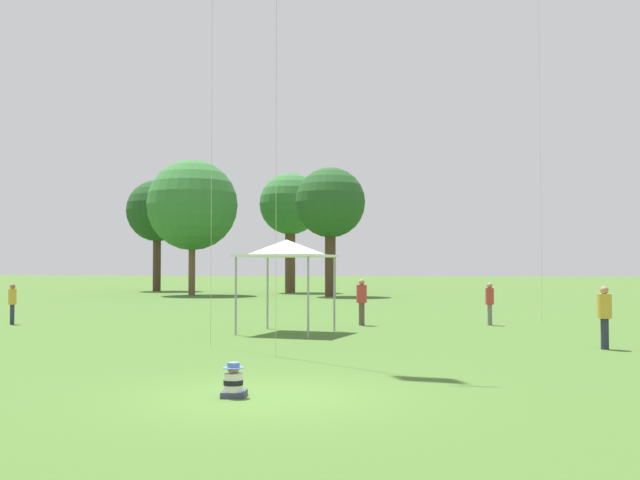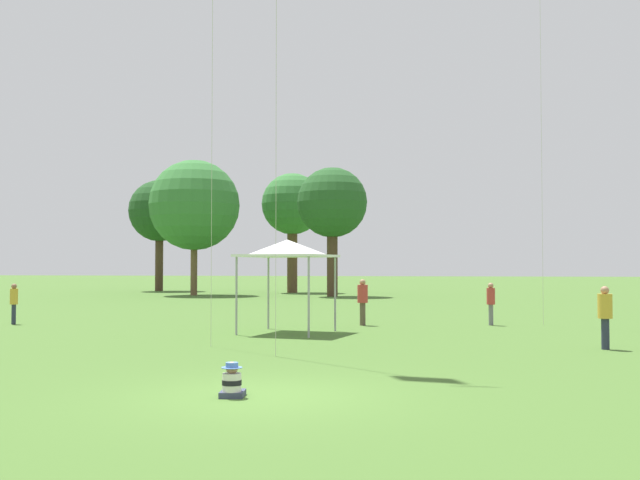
# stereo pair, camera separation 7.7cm
# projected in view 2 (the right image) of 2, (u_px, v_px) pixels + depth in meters

# --- Properties ---
(ground_plane) EXTENTS (300.00, 300.00, 0.00)m
(ground_plane) POSITION_uv_depth(u_px,v_px,m) (263.00, 396.00, 12.67)
(ground_plane) COLOR #426628
(seated_toddler) EXTENTS (0.46, 0.54, 0.60)m
(seated_toddler) POSITION_uv_depth(u_px,v_px,m) (232.00, 382.00, 12.53)
(seated_toddler) COLOR #383D56
(seated_toddler) RESTS_ON ground
(person_standing_0) EXTENTS (0.42, 0.42, 1.58)m
(person_standing_0) POSITION_uv_depth(u_px,v_px,m) (491.00, 300.00, 27.75)
(person_standing_0) COLOR slate
(person_standing_0) RESTS_ON ground
(person_standing_2) EXTENTS (0.53, 0.53, 1.67)m
(person_standing_2) POSITION_uv_depth(u_px,v_px,m) (605.00, 312.00, 19.73)
(person_standing_2) COLOR #282D42
(person_standing_2) RESTS_ON ground
(person_standing_3) EXTENTS (0.54, 0.54, 1.71)m
(person_standing_3) POSITION_uv_depth(u_px,v_px,m) (363.00, 298.00, 27.71)
(person_standing_3) COLOR brown
(person_standing_3) RESTS_ON ground
(person_standing_4) EXTENTS (0.31, 0.31, 1.53)m
(person_standing_4) POSITION_uv_depth(u_px,v_px,m) (14.00, 300.00, 28.23)
(person_standing_4) COLOR #282D42
(person_standing_4) RESTS_ON ground
(canopy_tent) EXTENTS (3.19, 3.19, 3.07)m
(canopy_tent) POSITION_uv_depth(u_px,v_px,m) (287.00, 249.00, 24.62)
(canopy_tent) COLOR white
(canopy_tent) RESTS_ON ground
(distant_tree_0) EXTENTS (5.40, 5.40, 9.78)m
(distant_tree_0) POSITION_uv_depth(u_px,v_px,m) (160.00, 212.00, 65.92)
(distant_tree_0) COLOR #473323
(distant_tree_0) RESTS_ON ground
(distant_tree_1) EXTENTS (6.81, 6.81, 10.20)m
(distant_tree_1) POSITION_uv_depth(u_px,v_px,m) (194.00, 205.00, 56.30)
(distant_tree_1) COLOR brown
(distant_tree_1) RESTS_ON ground
(distant_tree_2) EXTENTS (5.09, 5.09, 9.90)m
(distant_tree_2) POSITION_uv_depth(u_px,v_px,m) (292.00, 206.00, 62.00)
(distant_tree_2) COLOR brown
(distant_tree_2) RESTS_ON ground
(distant_tree_3) EXTENTS (5.10, 5.10, 9.37)m
(distant_tree_3) POSITION_uv_depth(u_px,v_px,m) (332.00, 204.00, 54.28)
(distant_tree_3) COLOR #473323
(distant_tree_3) RESTS_ON ground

